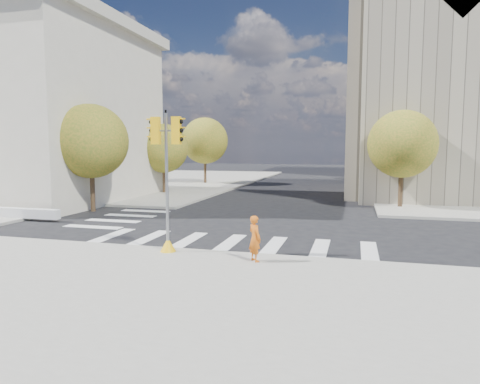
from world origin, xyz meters
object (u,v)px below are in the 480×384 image
lamp_near (404,137)px  planter_wall (10,212)px  photographer (255,238)px  lamp_far (389,140)px  traffic_signal (167,192)px

lamp_near → planter_wall: bearing=-146.7°
photographer → planter_wall: 15.56m
lamp_far → planter_wall: lamp_far is taller
photographer → planter_wall: photographer is taller
lamp_far → planter_wall: (-21.00, -27.81, -4.18)m
lamp_near → traffic_signal: (-9.66, -18.60, -2.30)m
photographer → traffic_signal: bearing=37.3°
lamp_far → traffic_signal: size_ratio=1.63×
traffic_signal → planter_wall: traffic_signal is taller
lamp_near → planter_wall: size_ratio=1.35×
planter_wall → photographer: bearing=-20.4°
traffic_signal → lamp_far: bearing=70.1°
lamp_near → traffic_signal: lamp_near is taller
planter_wall → traffic_signal: bearing=-23.4°
photographer → lamp_near: bearing=-62.9°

